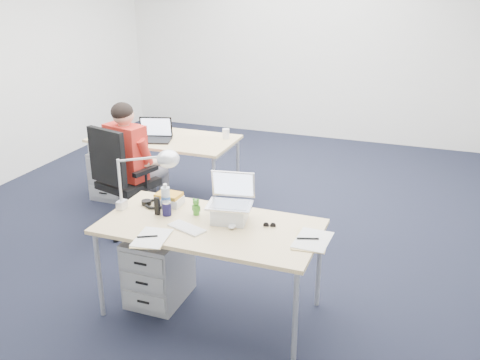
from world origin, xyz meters
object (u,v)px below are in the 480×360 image
wireless_keyboard (187,228)px  desk_lamp (138,178)px  drawer_pedestal_near (159,267)px  dark_laptop (154,130)px  silver_laptop (230,200)px  desk_near (210,230)px  desk_far (164,141)px  office_chair (127,201)px  bear_figurine (196,207)px  headphones (156,203)px  sunglasses (270,225)px  seated_person (137,164)px  cordless_phone (157,206)px  water_bottle (166,197)px  can_koozie (167,208)px  drawer_pedestal_far (115,173)px  computer_mouse (232,226)px  book_stack (169,199)px  far_cup (226,134)px

wireless_keyboard → desk_lamp: (-0.46, 0.14, 0.27)m
drawer_pedestal_near → dark_laptop: 2.02m
silver_laptop → desk_near: bearing=-145.8°
desk_far → office_chair: size_ratio=1.46×
office_chair → bear_figurine: (1.18, -0.87, 0.49)m
headphones → sunglasses: (0.95, -0.05, -0.01)m
wireless_keyboard → desk_lamp: size_ratio=0.52×
wireless_keyboard → dark_laptop: bearing=144.7°
seated_person → wireless_keyboard: (1.18, -1.29, 0.08)m
cordless_phone → water_bottle: bearing=70.9°
drawer_pedestal_near → desk_near: bearing=-1.4°
water_bottle → desk_lamp: size_ratio=0.41×
seated_person → can_koozie: bearing=-36.7°
wireless_keyboard → sunglasses: 0.60m
desk_lamp → cordless_phone: bearing=23.5°
office_chair → wireless_keyboard: office_chair is taller
headphones → water_bottle: 0.16m
wireless_keyboard → bear_figurine: (-0.04, 0.24, 0.06)m
drawer_pedestal_near → drawer_pedestal_far: (-1.52, 1.72, 0.00)m
desk_near → seated_person: 1.76m
desk_near → bear_figurine: bear_figurine is taller
cordless_phone → desk_lamp: size_ratio=0.26×
drawer_pedestal_near → bear_figurine: 0.61m
water_bottle → cordless_phone: (-0.03, -0.09, -0.04)m
drawer_pedestal_near → desk_lamp: desk_lamp is taller
computer_mouse → headphones: size_ratio=0.36×
bear_figurine → sunglasses: bear_figurine is taller
drawer_pedestal_far → headphones: headphones is taller
desk_near → cordless_phone: cordless_phone is taller
bear_figurine → cordless_phone: size_ratio=0.94×
book_stack → far_cup: 1.86m
book_stack → dark_laptop: (-0.95, 1.48, 0.08)m
drawer_pedestal_far → office_chair: bearing=-49.8°
silver_laptop → far_cup: 2.12m
silver_laptop → can_koozie: (-0.48, -0.07, -0.12)m
sunglasses → drawer_pedestal_far: bearing=132.2°
cordless_phone → silver_laptop: bearing=8.5°
headphones → cordless_phone: bearing=-69.3°
drawer_pedestal_near → can_koozie: can_koozie is taller
can_koozie → bear_figurine: (0.20, 0.09, 0.01)m
sunglasses → far_cup: far_cup is taller
can_koozie → desk_far: bearing=118.7°
desk_near → office_chair: office_chair is taller
wireless_keyboard → headphones: headphones is taller
cordless_phone → desk_lamp: desk_lamp is taller
water_bottle → office_chair: bearing=136.4°
computer_mouse → can_koozie: 0.55m
desk_near → computer_mouse: computer_mouse is taller
desk_lamp → silver_laptop: bearing=31.0°
office_chair → sunglasses: office_chair is taller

